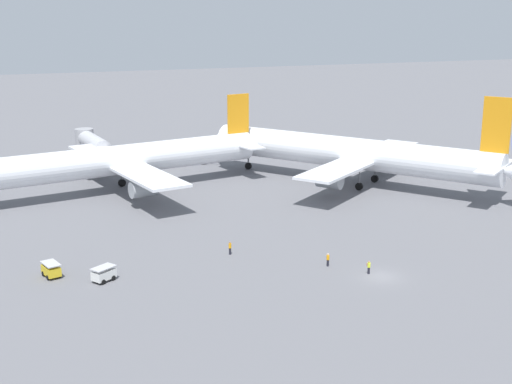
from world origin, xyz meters
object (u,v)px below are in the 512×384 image
at_px(ground_crew_wing_walker_right, 369,267).
at_px(jet_bridge, 91,141).
at_px(airliner_being_pushed, 352,153).
at_px(ground_crew_ramp_agent_by_cones, 328,260).
at_px(ground_crew_marshaller_foreground, 230,248).
at_px(airliner_at_gate_left, 110,162).
at_px(pushback_tug, 197,156).
at_px(gse_baggage_cart_trailing, 51,270).
at_px(gse_baggage_cart_near_cluster, 104,274).

relative_size(ground_crew_wing_walker_right, jet_bridge, 0.10).
height_order(airliner_being_pushed, ground_crew_ramp_agent_by_cones, airliner_being_pushed).
distance_m(airliner_being_pushed, ground_crew_ramp_agent_by_cones, 42.48).
relative_size(airliner_being_pushed, ground_crew_ramp_agent_by_cones, 31.21).
bearing_deg(jet_bridge, ground_crew_marshaller_foreground, -83.05).
xyz_separation_m(airliner_at_gate_left, ground_crew_ramp_agent_by_cones, (17.88, -44.70, -4.60)).
height_order(pushback_tug, ground_crew_wing_walker_right, pushback_tug).
bearing_deg(ground_crew_marshaller_foreground, jet_bridge, 96.95).
bearing_deg(ground_crew_ramp_agent_by_cones, pushback_tug, 87.44).
relative_size(pushback_tug, gse_baggage_cart_trailing, 2.56).
distance_m(gse_baggage_cart_trailing, ground_crew_wing_walker_right, 36.97).
height_order(gse_baggage_cart_trailing, ground_crew_ramp_agent_by_cones, gse_baggage_cart_trailing).
xyz_separation_m(airliner_being_pushed, jet_bridge, (-40.17, 34.93, -1.06)).
bearing_deg(airliner_being_pushed, ground_crew_wing_walker_right, -116.62).
xyz_separation_m(gse_baggage_cart_near_cluster, ground_crew_ramp_agent_by_cones, (25.96, -5.21, -0.02)).
bearing_deg(ground_crew_ramp_agent_by_cones, ground_crew_wing_walker_right, -50.65).
relative_size(gse_baggage_cart_trailing, jet_bridge, 0.18).
relative_size(ground_crew_marshaller_foreground, ground_crew_wing_walker_right, 1.08).
distance_m(ground_crew_ramp_agent_by_cones, jet_bridge, 72.47).
distance_m(airliner_at_gate_left, jet_bridge, 25.64).
relative_size(airliner_being_pushed, gse_baggage_cart_trailing, 16.75).
height_order(airliner_being_pushed, ground_crew_wing_walker_right, airliner_being_pushed).
bearing_deg(jet_bridge, ground_crew_wing_walker_right, -74.63).
bearing_deg(gse_baggage_cart_near_cluster, jet_bridge, 82.28).
bearing_deg(gse_baggage_cart_trailing, ground_crew_marshaller_foreground, -1.34).
relative_size(ground_crew_marshaller_foreground, jet_bridge, 0.10).
relative_size(pushback_tug, ground_crew_marshaller_foreground, 4.53).
xyz_separation_m(gse_baggage_cart_trailing, jet_bridge, (14.25, 61.52, 3.62)).
bearing_deg(pushback_tug, jet_bridge, 160.48).
distance_m(gse_baggage_cart_trailing, jet_bridge, 63.25).
bearing_deg(airliner_at_gate_left, ground_crew_marshaller_foreground, -77.15).
bearing_deg(jet_bridge, airliner_at_gate_left, -91.67).
bearing_deg(gse_baggage_cart_trailing, pushback_tug, 57.85).
height_order(airliner_being_pushed, gse_baggage_cart_trailing, airliner_being_pushed).
relative_size(airliner_being_pushed, ground_crew_wing_walker_right, 31.91).
bearing_deg(ground_crew_wing_walker_right, gse_baggage_cart_near_cluster, 162.50).
relative_size(airliner_being_pushed, gse_baggage_cart_near_cluster, 16.18).
bearing_deg(jet_bridge, pushback_tug, -19.52).
bearing_deg(jet_bridge, airliner_being_pushed, -41.01).
bearing_deg(ground_crew_ramp_agent_by_cones, airliner_being_pushed, 56.93).
xyz_separation_m(gse_baggage_cart_trailing, ground_crew_wing_walker_right, (34.68, -12.82, -0.03)).
bearing_deg(gse_baggage_cart_trailing, airliner_being_pushed, 26.03).
bearing_deg(jet_bridge, gse_baggage_cart_near_cluster, -97.72).
relative_size(pushback_tug, ground_crew_wing_walker_right, 4.88).
height_order(airliner_at_gate_left, airliner_being_pushed, airliner_being_pushed).
bearing_deg(airliner_at_gate_left, gse_baggage_cart_near_cluster, -101.55).
distance_m(gse_baggage_cart_near_cluster, ground_crew_marshaller_foreground, 16.67).
xyz_separation_m(airliner_being_pushed, ground_crew_marshaller_foreground, (-32.61, -27.09, -4.64)).
bearing_deg(airliner_being_pushed, ground_crew_marshaller_foreground, -140.28).
distance_m(airliner_at_gate_left, gse_baggage_cart_near_cluster, 40.57).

